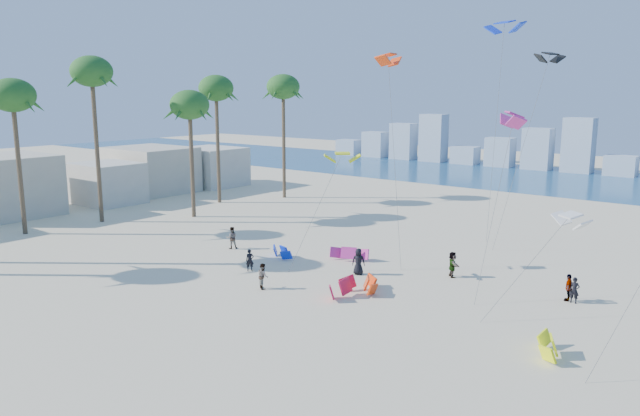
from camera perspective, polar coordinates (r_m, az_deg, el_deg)
The scene contains 10 objects.
ground at distance 33.66m, azimuth -21.84°, elevation -11.02°, with size 220.00×220.00×0.00m, color beige.
ocean at distance 92.08m, azimuth 20.65°, elevation 2.62°, with size 220.00×220.00×0.00m, color navy.
kitesurfer_near at distance 41.78m, azimuth -6.68°, elevation -4.95°, with size 0.56×0.36×1.52m, color black.
kitesurfer_mid at distance 38.05m, azimuth -5.44°, elevation -6.44°, with size 0.79×0.61×1.62m, color gray.
kitesurfers_far at distance 36.88m, azimuth 11.94°, elevation -7.08°, with size 33.41×12.11×1.87m.
grounded_kites at distance 38.51m, azimuth 9.22°, elevation -6.91°, with size 28.60×17.50×0.95m.
flying_kites at distance 42.98m, azimuth 17.74°, elevation 10.98°, with size 27.74×26.93×18.70m.
palm_row at distance 57.89m, azimuth -19.38°, elevation 10.55°, with size 9.59×44.80×15.47m.
beachfront_buildings at distance 71.61m, azimuth -21.11°, elevation 2.57°, with size 11.50×43.00×6.00m.
distant_skyline at distance 101.59m, azimuth 21.88°, elevation 5.00°, with size 85.00×3.00×8.40m.
Camera 1 is at (27.59, -15.01, 12.10)m, focal length 33.70 mm.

